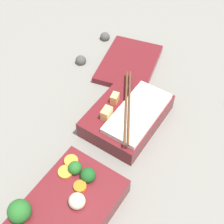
% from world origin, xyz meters
% --- Properties ---
extents(ground_plane, '(3.00, 3.00, 0.00)m').
position_xyz_m(ground_plane, '(0.00, 0.00, 0.00)').
color(ground_plane, slate).
extents(bento_tray_vegetable, '(0.19, 0.14, 0.07)m').
position_xyz_m(bento_tray_vegetable, '(-0.13, 0.01, 0.03)').
color(bento_tray_vegetable, maroon).
rests_on(bento_tray_vegetable, ground_plane).
extents(bento_tray_rice, '(0.19, 0.14, 0.07)m').
position_xyz_m(bento_tray_rice, '(0.11, 0.02, 0.03)').
color(bento_tray_rice, maroon).
rests_on(bento_tray_rice, ground_plane).
extents(bento_lid, '(0.21, 0.18, 0.02)m').
position_xyz_m(bento_lid, '(0.28, 0.12, 0.01)').
color(bento_lid, maroon).
rests_on(bento_lid, ground_plane).
extents(pebble_1, '(0.03, 0.03, 0.03)m').
position_xyz_m(pebble_1, '(0.22, 0.24, 0.01)').
color(pebble_1, '#474442').
rests_on(pebble_1, ground_plane).
extents(pebble_3, '(0.03, 0.03, 0.03)m').
position_xyz_m(pebble_3, '(0.34, 0.24, 0.01)').
color(pebble_3, '#474442').
rests_on(pebble_3, ground_plane).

